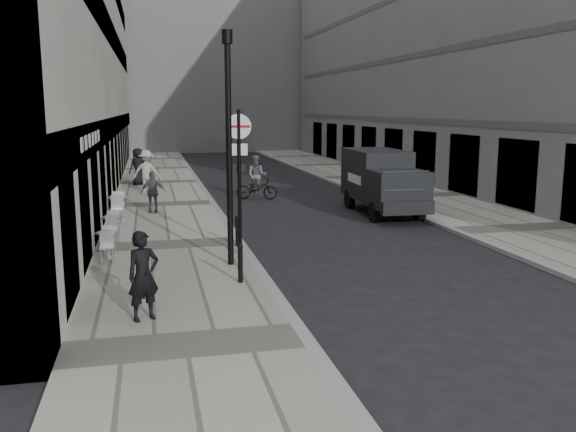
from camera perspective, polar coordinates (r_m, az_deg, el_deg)
name	(u,v)px	position (r m, az deg, el deg)	size (l,w,h in m)	color
ground	(356,417)	(8.33, 6.36, -18.23)	(120.00, 120.00, 0.00)	black
sidewalk	(163,205)	(25.22, -11.59, 1.00)	(4.00, 60.00, 0.12)	#ABA69A
far_sidewalk	(415,197)	(27.70, 11.80, 1.80)	(4.00, 60.00, 0.12)	#ABA69A
building_far	(186,36)	(63.43, -9.53, 16.32)	(24.00, 16.00, 22.00)	slate
walking_man	(143,276)	(11.38, -13.38, -5.48)	(0.60, 0.40, 1.65)	black
sign_post	(239,163)	(15.95, -4.59, 5.01)	(0.65, 0.13, 3.79)	black
lamppost	(229,138)	(14.76, -5.56, 7.32)	(0.25, 0.25, 5.62)	black
bollard_near	(240,264)	(13.56, -4.48, -4.53)	(0.11, 0.11, 0.82)	black
bollard_far	(237,232)	(17.14, -4.77, -1.50)	(0.11, 0.11, 0.79)	black
panel_van	(381,179)	(23.19, 8.74, 3.49)	(2.06, 5.10, 2.37)	black
cyclist	(257,182)	(26.64, -2.93, 3.18)	(1.90, 1.22, 1.93)	black
pedestrian_a	(153,192)	(23.00, -12.52, 2.19)	(0.90, 0.37, 1.53)	#525357
pedestrian_b	(147,171)	(28.60, -13.09, 4.08)	(1.25, 0.72, 1.94)	#B5B0A7
pedestrian_c	(138,166)	(31.65, -13.85, 4.52)	(0.90, 0.59, 1.85)	black
cafe_table_near	(108,243)	(16.36, -16.49, -2.42)	(0.62, 1.39, 0.79)	#B8B8BA
cafe_table_mid	(113,227)	(18.48, -16.09, -0.95)	(0.64, 1.44, 0.82)	#ABAAAD
cafe_table_far	(118,207)	(21.78, -15.63, 0.86)	(0.73, 1.65, 0.94)	silver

